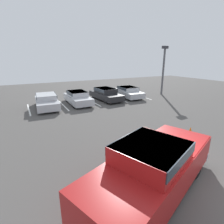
% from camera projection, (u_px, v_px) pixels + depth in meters
% --- Properties ---
extents(ground_plane, '(60.00, 60.00, 0.00)m').
position_uv_depth(ground_plane, '(182.00, 181.00, 6.27)').
color(ground_plane, '#4C4947').
extents(stall_stripe_a, '(0.12, 4.07, 0.01)m').
position_uv_depth(stall_stripe_a, '(29.00, 109.00, 15.02)').
color(stall_stripe_a, white).
rests_on(stall_stripe_a, ground_plane).
extents(stall_stripe_b, '(0.12, 4.07, 0.01)m').
position_uv_depth(stall_stripe_b, '(63.00, 105.00, 16.33)').
color(stall_stripe_b, white).
rests_on(stall_stripe_b, ground_plane).
extents(stall_stripe_c, '(0.12, 4.07, 0.01)m').
position_uv_depth(stall_stripe_c, '(93.00, 102.00, 17.65)').
color(stall_stripe_c, white).
rests_on(stall_stripe_c, ground_plane).
extents(stall_stripe_d, '(0.12, 4.07, 0.01)m').
position_uv_depth(stall_stripe_d, '(118.00, 99.00, 18.97)').
color(stall_stripe_d, white).
rests_on(stall_stripe_d, ground_plane).
extents(stall_stripe_e, '(0.12, 4.07, 0.01)m').
position_uv_depth(stall_stripe_e, '(140.00, 96.00, 20.29)').
color(stall_stripe_e, white).
rests_on(stall_stripe_e, ground_plane).
extents(pickup_truck, '(5.98, 3.90, 1.81)m').
position_uv_depth(pickup_truck, '(154.00, 166.00, 5.59)').
color(pickup_truck, '#A51919').
rests_on(pickup_truck, ground_plane).
extents(parked_sedan_a, '(2.03, 4.34, 1.23)m').
position_uv_depth(parked_sedan_a, '(47.00, 101.00, 15.35)').
color(parked_sedan_a, '#B7BABF').
rests_on(parked_sedan_a, ground_plane).
extents(parked_sedan_b, '(1.73, 4.32, 1.21)m').
position_uv_depth(parked_sedan_b, '(78.00, 97.00, 16.79)').
color(parked_sedan_b, '#B7BABF').
rests_on(parked_sedan_b, ground_plane).
extents(parked_sedan_c, '(2.06, 4.65, 1.24)m').
position_uv_depth(parked_sedan_c, '(106.00, 94.00, 18.39)').
color(parked_sedan_c, '#232326').
rests_on(parked_sedan_c, ground_plane).
extents(parked_sedan_d, '(2.07, 4.34, 1.17)m').
position_uv_depth(parked_sedan_d, '(128.00, 92.00, 19.62)').
color(parked_sedan_d, '#B7BABF').
rests_on(parked_sedan_d, ground_plane).
extents(light_post, '(0.70, 0.36, 5.58)m').
position_uv_depth(light_post, '(164.00, 67.00, 20.58)').
color(light_post, '#515156').
rests_on(light_post, ground_plane).
extents(traffic_cone, '(0.50, 0.50, 0.60)m').
position_uv_depth(traffic_cone, '(190.00, 133.00, 9.67)').
color(traffic_cone, black).
rests_on(traffic_cone, ground_plane).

